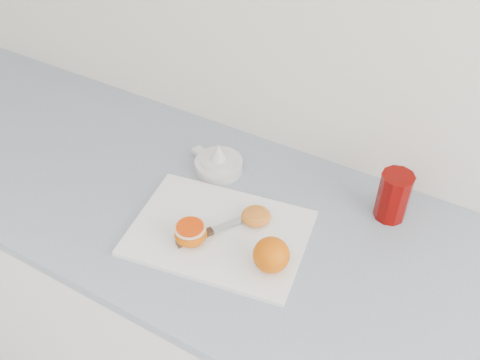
# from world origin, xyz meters

# --- Properties ---
(counter) EXTENTS (2.42, 0.64, 0.89)m
(counter) POSITION_xyz_m (0.25, 1.70, 0.45)
(counter) COLOR white
(counter) RESTS_ON ground
(cutting_board) EXTENTS (0.42, 0.33, 0.01)m
(cutting_board) POSITION_xyz_m (0.15, 1.64, 0.90)
(cutting_board) COLOR white
(cutting_board) RESTS_ON counter
(whole_orange) EXTENTS (0.08, 0.08, 0.08)m
(whole_orange) POSITION_xyz_m (0.29, 1.61, 0.94)
(whole_orange) COLOR #C65805
(whole_orange) RESTS_ON cutting_board
(half_orange) EXTENTS (0.07, 0.07, 0.04)m
(half_orange) POSITION_xyz_m (0.11, 1.59, 0.92)
(half_orange) COLOR #C65805
(half_orange) RESTS_ON cutting_board
(squeezed_shell) EXTENTS (0.07, 0.07, 0.03)m
(squeezed_shell) POSITION_xyz_m (0.20, 1.71, 0.92)
(squeezed_shell) COLOR #CB6B20
(squeezed_shell) RESTS_ON cutting_board
(paring_knife) EXTENTS (0.12, 0.17, 0.01)m
(paring_knife) POSITION_xyz_m (0.12, 1.61, 0.91)
(paring_knife) COLOR #4C311B
(paring_knife) RESTS_ON cutting_board
(citrus_juicer) EXTENTS (0.15, 0.12, 0.08)m
(citrus_juicer) POSITION_xyz_m (0.03, 1.83, 0.91)
(citrus_juicer) COLOR white
(citrus_juicer) RESTS_ON counter
(red_tumbler) EXTENTS (0.07, 0.07, 0.12)m
(red_tumbler) POSITION_xyz_m (0.45, 1.89, 0.95)
(red_tumbler) COLOR #680200
(red_tumbler) RESTS_ON counter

